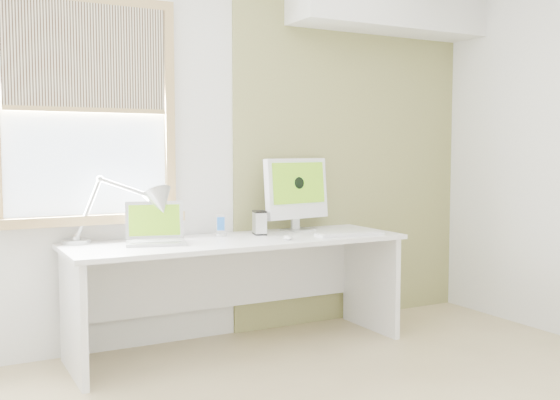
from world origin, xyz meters
TOP-DOWN VIEW (x-y plane):
  - room at (0.00, 0.00)m, footprint 4.04×3.54m
  - accent_wall at (1.00, 1.74)m, footprint 2.00×0.02m
  - soffit at (1.20, 1.57)m, footprint 1.60×0.40m
  - window at (-1.00, 1.71)m, footprint 1.20×0.14m
  - desk at (-0.13, 1.44)m, footprint 2.20×0.70m
  - desk_lamp at (-0.69, 1.56)m, footprint 0.72×0.36m
  - laptop at (-0.66, 1.46)m, footprint 0.42×0.37m
  - phone_dock at (-0.18, 1.56)m, footprint 0.09×0.09m
  - external_drive at (0.09, 1.51)m, footprint 0.11×0.14m
  - imac at (0.42, 1.58)m, footprint 0.53×0.21m
  - keyboard at (0.60, 1.17)m, footprint 0.48×0.18m
  - mouse at (0.13, 1.19)m, footprint 0.08×0.11m

SIDE VIEW (x-z plane):
  - desk at x=-0.13m, z-range 0.17..0.90m
  - keyboard at x=0.60m, z-range 0.73..0.75m
  - mouse at x=0.13m, z-range 0.73..0.76m
  - phone_dock at x=-0.18m, z-range 0.70..0.84m
  - laptop at x=-0.66m, z-range 0.67..0.92m
  - external_drive at x=0.09m, z-range 0.73..0.89m
  - desk_lamp at x=-0.69m, z-range 0.74..1.16m
  - imac at x=0.42m, z-range 0.76..1.27m
  - room at x=0.00m, z-range -0.02..2.62m
  - accent_wall at x=1.00m, z-range 0.00..2.60m
  - window at x=-1.00m, z-range 0.83..2.25m
  - soffit at x=1.20m, z-range 2.19..2.61m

